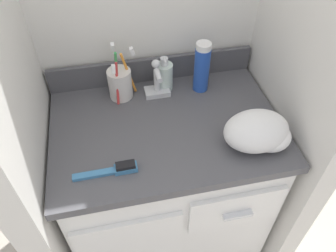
# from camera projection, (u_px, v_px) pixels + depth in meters

# --- Properties ---
(ground_plane) EXTENTS (6.00, 6.00, 0.00)m
(ground_plane) POSITION_uv_depth(u_px,v_px,m) (167.00, 234.00, 1.64)
(ground_plane) COLOR #ADA393
(wall_right) EXTENTS (0.08, 0.60, 2.20)m
(wall_right) POSITION_uv_depth(u_px,v_px,m) (315.00, 23.00, 0.92)
(wall_right) COLOR silver
(wall_right) RESTS_ON ground_plane
(vanity) EXTENTS (0.76, 0.54, 0.78)m
(vanity) POSITION_uv_depth(u_px,v_px,m) (167.00, 189.00, 1.35)
(vanity) COLOR white
(vanity) RESTS_ON ground_plane
(backsplash) EXTENTS (0.76, 0.02, 0.09)m
(backsplash) POSITION_uv_depth(u_px,v_px,m) (153.00, 69.00, 1.22)
(backsplash) COLOR #4C4C51
(backsplash) RESTS_ON vanity
(sink_faucet) EXTENTS (0.09, 0.09, 0.14)m
(sink_faucet) POSITION_uv_depth(u_px,v_px,m) (157.00, 84.00, 1.16)
(sink_faucet) COLOR silver
(sink_faucet) RESTS_ON vanity
(toothbrush_cup) EXTENTS (0.10, 0.12, 0.19)m
(toothbrush_cup) POSITION_uv_depth(u_px,v_px,m) (120.00, 83.00, 1.15)
(toothbrush_cup) COLOR silver
(toothbrush_cup) RESTS_ON vanity
(soap_dispenser) EXTENTS (0.06, 0.06, 0.14)m
(soap_dispenser) POSITION_uv_depth(u_px,v_px,m) (164.00, 76.00, 1.18)
(soap_dispenser) COLOR silver
(soap_dispenser) RESTS_ON vanity
(shaving_cream_can) EXTENTS (0.05, 0.05, 0.19)m
(shaving_cream_can) POSITION_uv_depth(u_px,v_px,m) (202.00, 67.00, 1.15)
(shaving_cream_can) COLOR #234CB2
(shaving_cream_can) RESTS_ON vanity
(hairbrush) EXTENTS (0.19, 0.03, 0.03)m
(hairbrush) POSITION_uv_depth(u_px,v_px,m) (115.00, 170.00, 0.94)
(hairbrush) COLOR teal
(hairbrush) RESTS_ON vanity
(hand_towel) EXTENTS (0.21, 0.15, 0.12)m
(hand_towel) POSITION_uv_depth(u_px,v_px,m) (260.00, 132.00, 0.98)
(hand_towel) COLOR white
(hand_towel) RESTS_ON vanity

